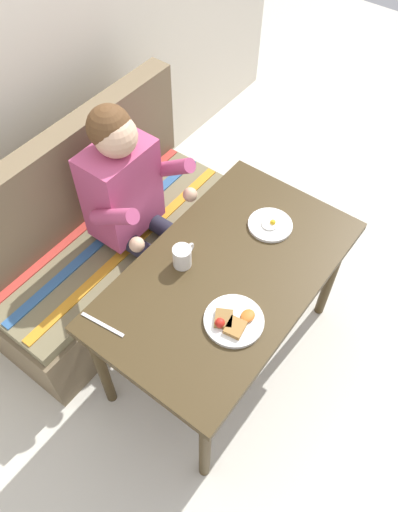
{
  "coord_description": "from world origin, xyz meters",
  "views": [
    {
      "loc": [
        -1.05,
        -0.65,
        2.45
      ],
      "look_at": [
        0.0,
        0.15,
        0.72
      ],
      "focal_mm": 35.29,
      "sensor_mm": 36.0,
      "label": 1
    }
  ],
  "objects_px": {
    "couch": "(108,245)",
    "plate_eggs": "(270,225)",
    "table": "(227,283)",
    "knife": "(103,325)",
    "coffee_mug": "(182,256)",
    "person": "(133,199)",
    "plate_breakfast": "(233,321)"
  },
  "relations": [
    {
      "from": "couch",
      "to": "plate_eggs",
      "type": "bearing_deg",
      "value": -67.29
    },
    {
      "from": "table",
      "to": "plate_eggs",
      "type": "relative_size",
      "value": 5.98
    },
    {
      "from": "couch",
      "to": "knife",
      "type": "relative_size",
      "value": 7.2
    },
    {
      "from": "table",
      "to": "knife",
      "type": "distance_m",
      "value": 0.56
    },
    {
      "from": "coffee_mug",
      "to": "plate_eggs",
      "type": "bearing_deg",
      "value": -24.45
    },
    {
      "from": "couch",
      "to": "plate_eggs",
      "type": "distance_m",
      "value": 0.93
    },
    {
      "from": "table",
      "to": "person",
      "type": "distance_m",
      "value": 0.6
    },
    {
      "from": "plate_breakfast",
      "to": "knife",
      "type": "bearing_deg",
      "value": 128.23
    },
    {
      "from": "person",
      "to": "plate_eggs",
      "type": "relative_size",
      "value": 6.05
    },
    {
      "from": "table",
      "to": "plate_eggs",
      "type": "distance_m",
      "value": 0.34
    },
    {
      "from": "person",
      "to": "knife",
      "type": "bearing_deg",
      "value": -148.56
    },
    {
      "from": "person",
      "to": "plate_breakfast",
      "type": "bearing_deg",
      "value": -108.96
    },
    {
      "from": "person",
      "to": "plate_breakfast",
      "type": "distance_m",
      "value": 0.79
    },
    {
      "from": "person",
      "to": "coffee_mug",
      "type": "bearing_deg",
      "value": -109.89
    },
    {
      "from": "table",
      "to": "couch",
      "type": "bearing_deg",
      "value": 90.0
    },
    {
      "from": "person",
      "to": "coffee_mug",
      "type": "height_order",
      "value": "person"
    },
    {
      "from": "person",
      "to": "knife",
      "type": "distance_m",
      "value": 0.67
    },
    {
      "from": "knife",
      "to": "person",
      "type": "bearing_deg",
      "value": 24.37
    },
    {
      "from": "coffee_mug",
      "to": "knife",
      "type": "height_order",
      "value": "coffee_mug"
    },
    {
      "from": "plate_breakfast",
      "to": "coffee_mug",
      "type": "bearing_deg",
      "value": 72.22
    },
    {
      "from": "table",
      "to": "person",
      "type": "bearing_deg",
      "value": 83.25
    },
    {
      "from": "couch",
      "to": "person",
      "type": "xyz_separation_m",
      "value": [
        0.07,
        -0.17,
        0.41
      ]
    },
    {
      "from": "knife",
      "to": "plate_eggs",
      "type": "bearing_deg",
      "value": -23.79
    },
    {
      "from": "table",
      "to": "person",
      "type": "xyz_separation_m",
      "value": [
        0.07,
        0.59,
        0.09
      ]
    },
    {
      "from": "table",
      "to": "coffee_mug",
      "type": "distance_m",
      "value": 0.24
    },
    {
      "from": "table",
      "to": "knife",
      "type": "relative_size",
      "value": 6.0
    },
    {
      "from": "knife",
      "to": "table",
      "type": "bearing_deg",
      "value": -32.73
    },
    {
      "from": "coffee_mug",
      "to": "knife",
      "type": "xyz_separation_m",
      "value": [
        -0.42,
        0.06,
        -0.05
      ]
    },
    {
      "from": "table",
      "to": "plate_eggs",
      "type": "height_order",
      "value": "plate_eggs"
    },
    {
      "from": "couch",
      "to": "plate_breakfast",
      "type": "xyz_separation_m",
      "value": [
        -0.19,
        -0.92,
        0.41
      ]
    },
    {
      "from": "plate_eggs",
      "to": "coffee_mug",
      "type": "distance_m",
      "value": 0.44
    },
    {
      "from": "person",
      "to": "knife",
      "type": "height_order",
      "value": "person"
    }
  ]
}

